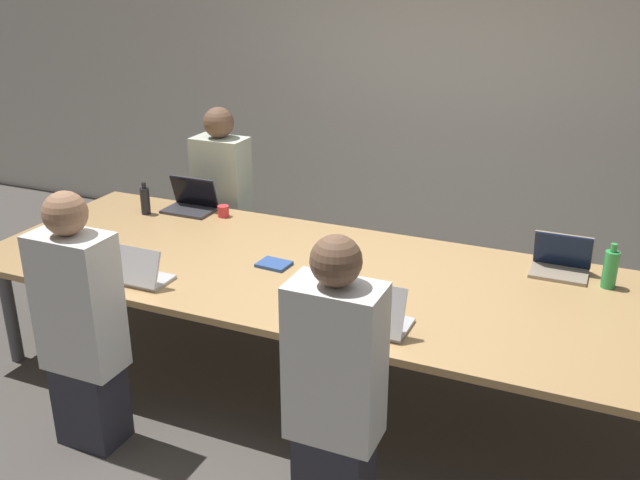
% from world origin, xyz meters
% --- Properties ---
extents(ground_plane, '(24.00, 24.00, 0.00)m').
position_xyz_m(ground_plane, '(0.00, 0.00, 0.00)').
color(ground_plane, '#4C4742').
extents(curtain_wall, '(12.00, 0.06, 2.80)m').
position_xyz_m(curtain_wall, '(0.00, 2.28, 1.40)').
color(curtain_wall, beige).
rests_on(curtain_wall, ground_plane).
extents(conference_table, '(4.26, 1.48, 0.72)m').
position_xyz_m(conference_table, '(0.00, 0.00, 0.68)').
color(conference_table, tan).
rests_on(conference_table, ground_plane).
extents(laptop_far_right, '(0.32, 0.23, 0.23)m').
position_xyz_m(laptop_far_right, '(1.18, 0.53, 0.79)').
color(laptop_far_right, gray).
rests_on(laptop_far_right, conference_table).
extents(bottle_far_right, '(0.08, 0.08, 0.25)m').
position_xyz_m(bottle_far_right, '(1.45, 0.44, 0.83)').
color(bottle_far_right, green).
rests_on(bottle_far_right, conference_table).
extents(laptop_far_left, '(0.35, 0.24, 0.24)m').
position_xyz_m(laptop_far_left, '(-1.34, 0.61, 0.79)').
color(laptop_far_left, '#333338').
rests_on(laptop_far_left, conference_table).
extents(person_far_left, '(0.40, 0.24, 1.40)m').
position_xyz_m(person_far_left, '(-1.30, 0.97, 0.68)').
color(person_far_left, '#2D2D38').
rests_on(person_far_left, ground_plane).
extents(cup_far_left, '(0.08, 0.08, 0.08)m').
position_xyz_m(cup_far_left, '(-1.07, 0.58, 0.76)').
color(cup_far_left, red).
rests_on(cup_far_left, conference_table).
extents(bottle_far_left, '(0.07, 0.07, 0.23)m').
position_xyz_m(bottle_far_left, '(-1.59, 0.42, 0.82)').
color(bottle_far_left, black).
rests_on(bottle_far_left, conference_table).
extents(laptop_near_left, '(0.33, 0.22, 0.22)m').
position_xyz_m(laptop_near_left, '(-0.94, -0.54, 0.79)').
color(laptop_near_left, '#B7B7BC').
rests_on(laptop_near_left, conference_table).
extents(person_near_left, '(0.40, 0.24, 1.39)m').
position_xyz_m(person_near_left, '(-0.95, -1.01, 0.67)').
color(person_near_left, '#2D2D38').
rests_on(person_near_left, ground_plane).
extents(cup_near_left, '(0.09, 0.09, 0.10)m').
position_xyz_m(cup_near_left, '(-1.21, -0.55, 0.77)').
color(cup_near_left, '#232328').
rests_on(cup_near_left, conference_table).
extents(laptop_near_midright, '(0.33, 0.26, 0.26)m').
position_xyz_m(laptop_near_midright, '(0.43, -0.53, 0.80)').
color(laptop_near_midright, '#B7B7BC').
rests_on(laptop_near_midright, conference_table).
extents(person_near_midright, '(0.40, 0.24, 1.39)m').
position_xyz_m(person_near_midright, '(0.43, -1.02, 0.67)').
color(person_near_midright, '#2D2D38').
rests_on(person_near_midright, ground_plane).
extents(stapler, '(0.08, 0.16, 0.05)m').
position_xyz_m(stapler, '(0.02, -0.21, 0.75)').
color(stapler, black).
rests_on(stapler, conference_table).
extents(notebook, '(0.19, 0.16, 0.02)m').
position_xyz_m(notebook, '(-0.36, -0.04, 0.73)').
color(notebook, '#2D4C8C').
rests_on(notebook, conference_table).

